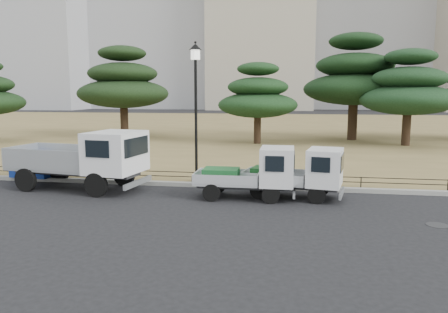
% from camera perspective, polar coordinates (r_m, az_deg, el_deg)
% --- Properties ---
extents(ground, '(220.00, 220.00, 0.00)m').
position_cam_1_polar(ground, '(14.33, -1.31, -6.30)').
color(ground, black).
extents(lawn, '(120.00, 56.00, 0.15)m').
position_cam_1_polar(lawn, '(44.44, 6.01, 3.72)').
color(lawn, olive).
rests_on(lawn, ground).
extents(curb, '(120.00, 0.25, 0.16)m').
position_cam_1_polar(curb, '(16.81, 0.33, -3.82)').
color(curb, gray).
rests_on(curb, ground).
extents(truck_large, '(5.32, 2.68, 2.22)m').
position_cam_1_polar(truck_large, '(17.13, -17.82, -0.07)').
color(truck_large, black).
rests_on(truck_large, ground).
extents(truck_kei_front, '(3.38, 1.49, 1.78)m').
position_cam_1_polar(truck_kei_front, '(15.02, 3.77, -2.17)').
color(truck_kei_front, black).
rests_on(truck_kei_front, ground).
extents(truck_kei_rear, '(3.53, 1.95, 1.75)m').
position_cam_1_polar(truck_kei_rear, '(15.28, 9.93, -2.16)').
color(truck_kei_rear, black).
rests_on(truck_kei_rear, ground).
extents(street_lamp, '(0.48, 0.48, 5.31)m').
position_cam_1_polar(street_lamp, '(16.96, -3.72, 8.72)').
color(street_lamp, black).
rests_on(street_lamp, lawn).
extents(pipe_fence, '(38.00, 0.04, 0.40)m').
position_cam_1_polar(pipe_fence, '(16.88, 0.41, -2.53)').
color(pipe_fence, black).
rests_on(pipe_fence, lawn).
extents(tarp_pile, '(1.77, 1.37, 1.12)m').
position_cam_1_polar(tarp_pile, '(19.95, -23.33, -1.07)').
color(tarp_pile, '#14349D').
rests_on(tarp_pile, lawn).
extents(manhole, '(0.60, 0.60, 0.01)m').
position_cam_1_polar(manhole, '(13.53, 26.11, -8.04)').
color(manhole, '#2D2D30').
rests_on(manhole, ground).
extents(pine_west_near, '(7.11, 7.11, 7.11)m').
position_cam_1_polar(pine_west_near, '(35.77, -13.04, 9.14)').
color(pine_west_near, black).
rests_on(pine_west_near, lawn).
extents(pine_center_left, '(5.42, 5.42, 5.51)m').
position_cam_1_polar(pine_center_left, '(30.02, 4.43, 7.77)').
color(pine_center_left, black).
rests_on(pine_center_left, lawn).
extents(pine_center_right, '(7.31, 7.31, 7.75)m').
position_cam_1_polar(pine_center_right, '(33.65, 16.65, 9.74)').
color(pine_center_right, black).
rests_on(pine_center_right, lawn).
extents(pine_east_near, '(6.23, 6.23, 6.29)m').
position_cam_1_polar(pine_east_near, '(31.19, 22.96, 7.99)').
color(pine_east_near, black).
rests_on(pine_east_near, lawn).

